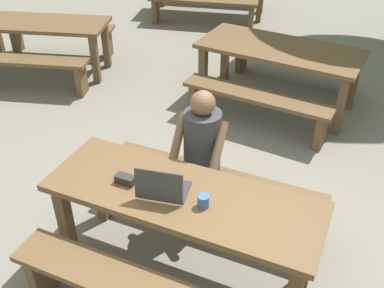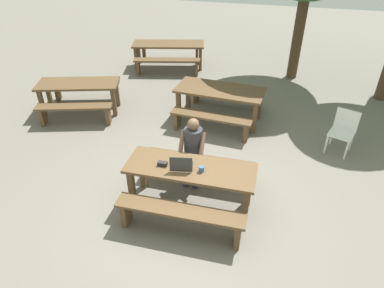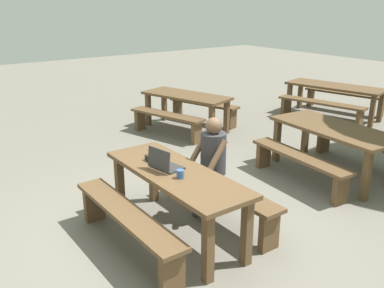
% 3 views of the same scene
% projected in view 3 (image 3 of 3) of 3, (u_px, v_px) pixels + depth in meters
% --- Properties ---
extents(ground_plane, '(30.00, 30.00, 0.00)m').
position_uv_depth(ground_plane, '(176.00, 234.00, 4.83)').
color(ground_plane, slate).
extents(picnic_table_front, '(1.98, 0.69, 0.77)m').
position_uv_depth(picnic_table_front, '(176.00, 182.00, 4.62)').
color(picnic_table_front, brown).
rests_on(picnic_table_front, ground).
extents(bench_near, '(1.89, 0.30, 0.48)m').
position_uv_depth(bench_near, '(127.00, 221.00, 4.38)').
color(bench_near, brown).
rests_on(bench_near, ground).
extents(bench_far, '(1.89, 0.30, 0.48)m').
position_uv_depth(bench_far, '(218.00, 191.00, 5.06)').
color(bench_far, brown).
rests_on(bench_far, ground).
extents(laptop, '(0.37, 0.31, 0.25)m').
position_uv_depth(laptop, '(164.00, 164.00, 4.62)').
color(laptop, '#2D2D2D').
rests_on(laptop, picnic_table_front).
extents(small_pouch, '(0.14, 0.07, 0.06)m').
position_uv_depth(small_pouch, '(151.00, 158.00, 4.86)').
color(small_pouch, black).
rests_on(small_pouch, picnic_table_front).
extents(coffee_mug, '(0.08, 0.08, 0.09)m').
position_uv_depth(coffee_mug, '(180.00, 174.00, 4.40)').
color(coffee_mug, '#335693').
rests_on(coffee_mug, picnic_table_front).
extents(person_seated, '(0.41, 0.41, 1.25)m').
position_uv_depth(person_seated, '(211.00, 160.00, 5.00)').
color(person_seated, '#333847').
rests_on(person_seated, ground).
extents(picnic_table_mid, '(1.98, 1.00, 0.75)m').
position_uv_depth(picnic_table_mid, '(334.00, 134.00, 6.27)').
color(picnic_table_mid, brown).
rests_on(picnic_table_mid, ground).
extents(bench_mid_south, '(1.74, 0.44, 0.44)m').
position_uv_depth(bench_mid_south, '(299.00, 162.00, 6.04)').
color(bench_mid_south, brown).
rests_on(bench_mid_south, ground).
extents(bench_mid_north, '(1.74, 0.44, 0.44)m').
position_uv_depth(bench_mid_north, '(361.00, 146.00, 6.70)').
color(bench_mid_north, brown).
rests_on(bench_mid_north, ground).
extents(picnic_table_rear, '(2.22, 1.19, 0.72)m').
position_uv_depth(picnic_table_rear, '(335.00, 90.00, 9.43)').
color(picnic_table_rear, brown).
rests_on(picnic_table_rear, ground).
extents(bench_rear_south, '(1.91, 0.72, 0.47)m').
position_uv_depth(bench_rear_south, '(321.00, 107.00, 9.06)').
color(bench_rear_south, brown).
rests_on(bench_rear_south, ground).
extents(bench_rear_north, '(1.91, 0.72, 0.47)m').
position_uv_depth(bench_rear_north, '(345.00, 97.00, 9.98)').
color(bench_rear_north, brown).
rests_on(bench_rear_north, ground).
extents(picnic_table_distant, '(1.95, 1.20, 0.72)m').
position_uv_depth(picnic_table_distant, '(186.00, 100.00, 8.53)').
color(picnic_table_distant, brown).
rests_on(picnic_table_distant, ground).
extents(bench_distant_south, '(1.66, 0.75, 0.45)m').
position_uv_depth(bench_distant_south, '(167.00, 119.00, 8.16)').
color(bench_distant_south, brown).
rests_on(bench_distant_south, ground).
extents(bench_distant_north, '(1.66, 0.75, 0.45)m').
position_uv_depth(bench_distant_north, '(204.00, 107.00, 9.07)').
color(bench_distant_north, brown).
rests_on(bench_distant_north, ground).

